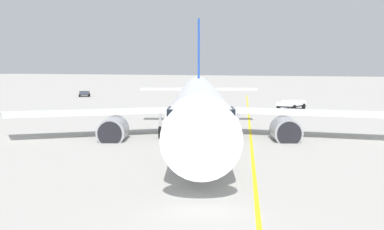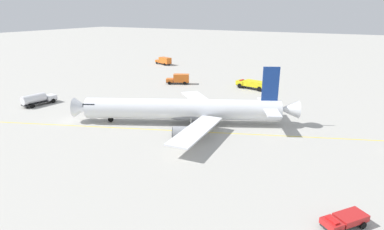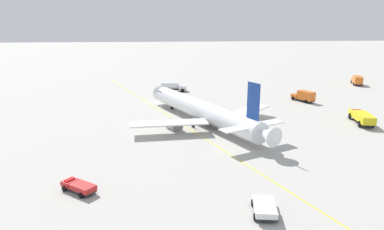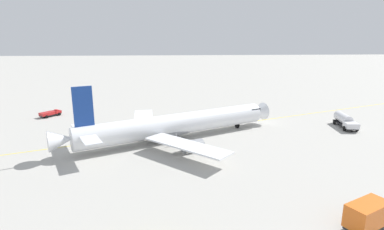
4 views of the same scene
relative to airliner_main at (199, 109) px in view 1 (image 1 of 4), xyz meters
name	(u,v)px [view 1 (image 1 of 4)]	position (x,y,z in m)	size (l,w,h in m)	color
ground_plane	(210,148)	(2.55, -3.41, -2.77)	(600.00, 600.00, 0.00)	#ADAAA3
airliner_main	(199,109)	(0.00, 0.00, 0.00)	(32.50, 42.43, 12.08)	white
pushback_tug_truck	(292,104)	(-2.84, 38.48, -1.96)	(3.42, 5.24, 1.30)	#232326
baggage_truck_truck	(85,93)	(-51.17, 53.14, -2.06)	(3.51, 4.03, 1.22)	#232326
taxiway_centreline	(251,137)	(3.17, 4.23, -2.77)	(51.86, 137.08, 0.01)	yellow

